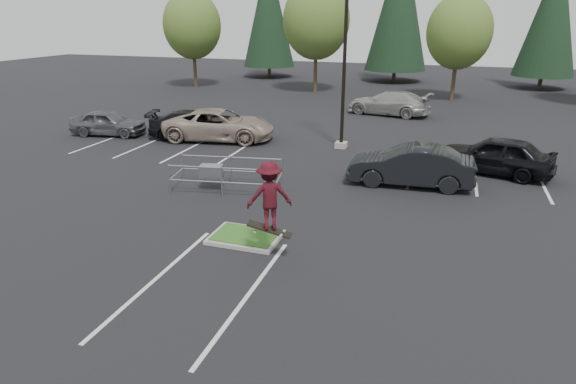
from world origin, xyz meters
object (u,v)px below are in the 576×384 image
(conif_c, at_px, (553,13))
(car_l_black, at_px, (195,124))
(decid_a, at_px, (192,27))
(car_far_silver, at_px, (389,103))
(conif_b, at_px, (399,3))
(car_r_black, at_px, (496,155))
(skateboarder, at_px, (269,196))
(car_r_charc, at_px, (410,165))
(cart_corral, at_px, (215,171))
(decid_c, at_px, (459,34))
(conif_a, at_px, (269,11))
(car_l_tan, at_px, (219,125))
(decid_b, at_px, (316,23))
(light_pole, at_px, (345,60))
(car_l_grey, at_px, (108,123))

(conif_c, height_order, car_l_black, conif_c)
(decid_a, distance_m, car_far_silver, 21.89)
(conif_b, bearing_deg, car_l_black, -105.42)
(car_r_black, bearing_deg, skateboarder, -17.28)
(conif_b, xyz_separation_m, car_r_charc, (4.50, -33.50, -7.00))
(conif_b, bearing_deg, car_far_silver, -84.47)
(decid_a, xyz_separation_m, cart_corral, (15.03, -26.11, -4.81))
(decid_a, height_order, decid_c, decid_a)
(decid_a, height_order, conif_a, conif_a)
(cart_corral, bearing_deg, car_l_black, 113.86)
(decid_a, height_order, skateboarder, decid_a)
(conif_a, xyz_separation_m, conif_c, (28.00, -0.50, -0.25))
(conif_c, distance_m, car_l_tan, 35.21)
(conif_c, xyz_separation_m, car_l_tan, (-20.50, -28.00, -5.98))
(decid_c, relative_size, car_l_tan, 1.35)
(decid_b, relative_size, car_r_charc, 1.88)
(conif_b, relative_size, car_far_silver, 2.50)
(light_pole, bearing_deg, conif_a, 117.38)
(car_l_black, distance_m, car_far_silver, 14.36)
(decid_b, distance_m, cart_corral, 27.30)
(conif_c, bearing_deg, car_l_tan, -126.21)
(conif_b, relative_size, car_r_charc, 2.83)
(cart_corral, relative_size, skateboarder, 2.04)
(decid_c, height_order, conif_b, conif_b)
(skateboarder, distance_m, car_r_black, 12.80)
(car_l_tan, bearing_deg, conif_b, -22.73)
(decid_c, bearing_deg, cart_corral, -109.10)
(conif_c, relative_size, car_far_silver, 2.16)
(light_pole, distance_m, car_far_silver, 10.75)
(decid_c, distance_m, car_far_silver, 9.92)
(car_far_silver, bearing_deg, conif_b, -163.17)
(skateboarder, distance_m, car_l_tan, 14.72)
(car_l_tan, height_order, car_l_grey, car_l_tan)
(decid_c, bearing_deg, conif_c, 50.36)
(decid_b, height_order, conif_a, conif_a)
(decid_b, bearing_deg, conif_c, 24.14)
(car_l_black, bearing_deg, cart_corral, -162.43)
(decid_b, relative_size, conif_a, 0.74)
(decid_b, height_order, car_l_black, decid_b)
(cart_corral, bearing_deg, car_l_tan, 105.25)
(conif_a, distance_m, car_l_tan, 30.12)
(decid_b, bearing_deg, car_r_charc, -65.94)
(light_pole, distance_m, decid_c, 18.67)
(conif_a, bearing_deg, car_l_black, -78.11)
(decid_a, relative_size, conif_a, 0.69)
(light_pole, distance_m, decid_b, 19.70)
(car_r_charc, bearing_deg, skateboarder, -25.76)
(car_l_grey, height_order, car_far_silver, car_far_silver)
(decid_c, xyz_separation_m, car_l_black, (-13.99, -18.33, -4.47))
(decid_c, bearing_deg, car_l_grey, -134.90)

